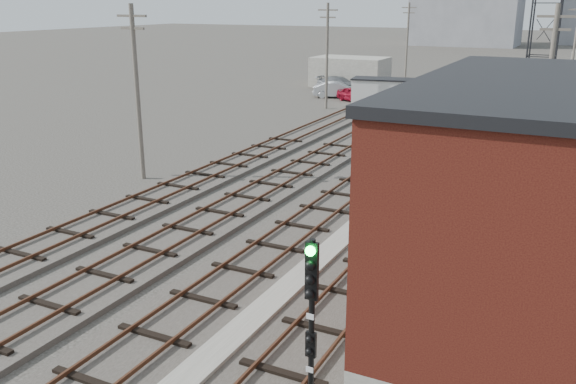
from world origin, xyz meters
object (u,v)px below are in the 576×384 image
Objects in this scene: car_red at (354,95)px; car_silver at (337,90)px; signal_mast at (311,316)px; site_trailer at (386,93)px; switch_stand at (391,156)px; car_grey at (339,83)px.

car_red is 0.84× the size of car_silver.
site_trailer is (-11.74, 42.17, -1.33)m from signal_mast.
signal_mast is 22.88m from switch_stand.
site_trailer is at bearing -136.48° from car_grey.
car_red is 2.90m from car_silver.
signal_mast is 54.21m from car_grey.
car_silver is (-17.78, 45.45, -1.84)m from signal_mast.
car_silver is (-2.41, 1.60, 0.10)m from car_red.
signal_mast is 46.50m from car_red.
switch_stand is 0.28× the size of car_silver.
signal_mast reaches higher than car_grey.
car_red is (-10.33, 21.62, 0.04)m from switch_stand.
site_trailer is 1.63× the size of car_red.
car_silver reaches higher than switch_stand.
site_trailer is at bearing -85.73° from car_red.
car_silver is at bearing 85.48° from car_red.
car_grey is at bearing 126.07° from switch_stand.
car_silver is 5.38m from car_grey.
site_trailer is at bearing -135.77° from car_silver.
car_red is 0.79× the size of car_grey.
switch_stand is 23.96m from car_red.
site_trailer reaches higher than switch_stand.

